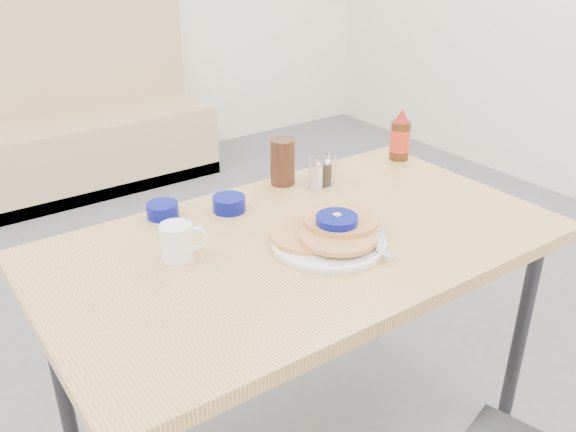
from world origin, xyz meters
TOP-DOWN VIEW (x-y plane):
  - booth_bench at (0.00, 2.78)m, footprint 1.90×0.56m
  - dining_table at (0.00, 0.25)m, footprint 1.40×0.80m
  - pancake_plate at (0.04, 0.19)m, footprint 0.31×0.33m
  - coffee_mug at (-0.32, 0.35)m, footprint 0.12×0.08m
  - grits_setting at (0.06, 0.18)m, footprint 0.25×0.24m
  - creamer_bowl at (-0.25, 0.59)m, footprint 0.09×0.09m
  - butter_bowl at (-0.07, 0.51)m, footprint 0.10×0.10m
  - amber_tumbler at (0.17, 0.59)m, footprint 0.09×0.09m
  - condiment_caddy at (0.26, 0.50)m, footprint 0.09×0.05m
  - syrup_bottle at (0.64, 0.53)m, footprint 0.07×0.07m

SIDE VIEW (x-z plane):
  - booth_bench at x=0.00m, z-range -0.26..0.96m
  - dining_table at x=0.00m, z-range 0.32..1.08m
  - creamer_bowl at x=-0.25m, z-range 0.76..0.80m
  - butter_bowl at x=-0.07m, z-range 0.76..0.80m
  - pancake_plate at x=0.04m, z-range 0.75..0.81m
  - grits_setting at x=0.06m, z-range 0.75..0.83m
  - condiment_caddy at x=0.26m, z-range 0.74..0.85m
  - coffee_mug at x=-0.32m, z-range 0.76..0.85m
  - amber_tumbler at x=0.17m, z-range 0.76..0.91m
  - syrup_bottle at x=0.64m, z-range 0.75..0.93m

